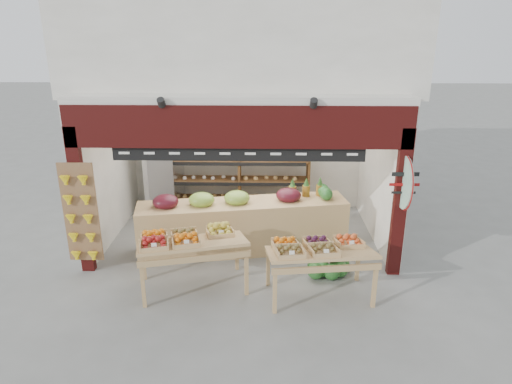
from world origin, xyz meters
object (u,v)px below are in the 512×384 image
object	(u,v)px
display_table_right	(316,249)
watermelon_pile	(328,263)
mid_counter	(242,224)
display_table_left	(185,240)
back_shelving	(240,165)
cardboard_stack	(200,218)
refrigerator	(164,176)

from	to	relation	value
display_table_right	watermelon_pile	bearing A→B (deg)	66.92
mid_counter	display_table_left	distance (m)	1.68
display_table_left	watermelon_pile	world-z (taller)	display_table_left
mid_counter	display_table_left	bearing A→B (deg)	-121.90
display_table_left	watermelon_pile	xyz separation A→B (m)	(2.45, 0.53, -0.67)
back_shelving	display_table_right	size ratio (longest dim) A/B	1.80
back_shelving	cardboard_stack	bearing A→B (deg)	-135.81
display_table_left	refrigerator	bearing A→B (deg)	107.45
back_shelving	display_table_left	size ratio (longest dim) A/B	1.65
back_shelving	display_table_right	distance (m)	3.80
cardboard_stack	watermelon_pile	distance (m)	3.23
mid_counter	watermelon_pile	distance (m)	1.83
back_shelving	cardboard_stack	xyz separation A→B (m)	(-0.84, -0.82, -0.99)
back_shelving	watermelon_pile	world-z (taller)	back_shelving
back_shelving	refrigerator	xyz separation A→B (m)	(-1.76, -0.01, -0.28)
back_shelving	display_table_left	xyz separation A→B (m)	(-0.72, -3.31, -0.34)
back_shelving	display_table_left	distance (m)	3.40
back_shelving	refrigerator	world-z (taller)	back_shelving
back_shelving	refrigerator	distance (m)	1.78
display_table_right	watermelon_pile	distance (m)	1.01
cardboard_stack	refrigerator	bearing A→B (deg)	138.38
refrigerator	mid_counter	distance (m)	2.72
display_table_left	watermelon_pile	size ratio (longest dim) A/B	2.49
back_shelving	watermelon_pile	distance (m)	3.42
display_table_right	watermelon_pile	world-z (taller)	display_table_right
refrigerator	watermelon_pile	size ratio (longest dim) A/B	2.37
watermelon_pile	display_table_left	bearing A→B (deg)	-167.84
refrigerator	display_table_left	xyz separation A→B (m)	(1.04, -3.30, -0.06)
mid_counter	display_table_right	distance (m)	2.06
display_table_left	cardboard_stack	bearing A→B (deg)	92.83
back_shelving	refrigerator	bearing A→B (deg)	-179.80
cardboard_stack	display_table_right	world-z (taller)	display_table_right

